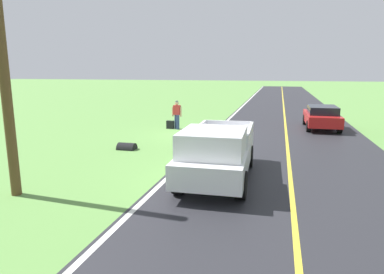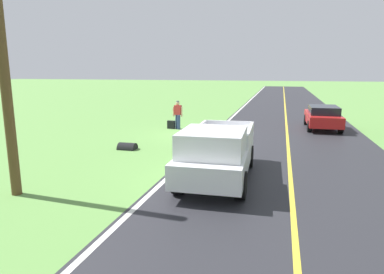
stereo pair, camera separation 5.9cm
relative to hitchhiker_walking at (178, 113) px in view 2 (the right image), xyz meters
name	(u,v)px [view 2 (the right image)]	position (x,y,z in m)	size (l,w,h in m)	color
ground_plane	(198,134)	(-1.59, 1.41, -0.98)	(200.00, 200.00, 0.00)	#609347
road_surface	(287,139)	(-6.47, 1.41, -0.98)	(8.33, 120.00, 0.00)	#28282D
lane_edge_line	(213,135)	(-2.48, 1.41, -0.98)	(0.16, 117.60, 0.00)	silver
lane_centre_line	(287,138)	(-6.47, 1.41, -0.98)	(0.14, 117.60, 0.00)	gold
hitchhiker_walking	(178,113)	(0.00, 0.00, 0.00)	(0.62, 0.53, 1.75)	navy
suitcase_carried	(171,125)	(0.42, 0.05, -0.73)	(0.20, 0.46, 0.50)	black
pickup_truck_passing	(217,152)	(-4.13, 9.16, -0.01)	(2.21, 5.45, 1.82)	silver
sedan_near_oncoming	(323,117)	(-8.56, -2.29, -0.23)	(1.96, 4.41, 1.41)	red
utility_pole_roadside	(4,69)	(1.27, 11.85, 2.58)	(0.28, 0.28, 7.12)	brown
drainage_culvert	(127,149)	(0.64, 5.80, -0.98)	(0.60, 0.60, 0.80)	black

